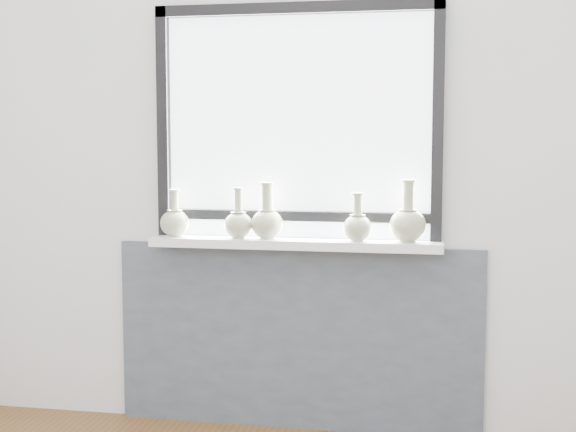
% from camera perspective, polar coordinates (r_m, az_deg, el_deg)
% --- Properties ---
extents(back_wall, '(3.60, 0.02, 2.60)m').
position_cam_1_polar(back_wall, '(3.67, 0.75, 4.75)').
color(back_wall, silver).
rests_on(back_wall, ground).
extents(apron_panel, '(1.70, 0.03, 0.86)m').
position_cam_1_polar(apron_panel, '(3.76, 0.65, -8.63)').
color(apron_panel, '#4D5665').
rests_on(apron_panel, ground).
extents(windowsill, '(1.32, 0.18, 0.04)m').
position_cam_1_polar(windowsill, '(3.61, 0.47, -1.96)').
color(windowsill, white).
rests_on(windowsill, apron_panel).
extents(window, '(1.30, 0.06, 1.05)m').
position_cam_1_polar(window, '(3.64, 0.65, 6.97)').
color(window, black).
rests_on(window, windowsill).
extents(vase_a, '(0.13, 0.13, 0.22)m').
position_cam_1_polar(vase_a, '(3.73, -8.06, -0.37)').
color(vase_a, '#B0B890').
rests_on(vase_a, windowsill).
extents(vase_b, '(0.13, 0.13, 0.23)m').
position_cam_1_polar(vase_b, '(3.64, -3.56, -0.48)').
color(vase_b, '#B0B890').
rests_on(vase_b, windowsill).
extents(vase_c, '(0.14, 0.14, 0.25)m').
position_cam_1_polar(vase_c, '(3.61, -1.50, -0.32)').
color(vase_c, '#B0B890').
rests_on(vase_c, windowsill).
extents(vase_d, '(0.13, 0.13, 0.21)m').
position_cam_1_polar(vase_d, '(3.53, 4.96, -0.68)').
color(vase_d, '#B0B890').
rests_on(vase_d, windowsill).
extents(vase_e, '(0.16, 0.16, 0.27)m').
position_cam_1_polar(vase_e, '(3.53, 8.52, -0.44)').
color(vase_e, '#B0B890').
rests_on(vase_e, windowsill).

